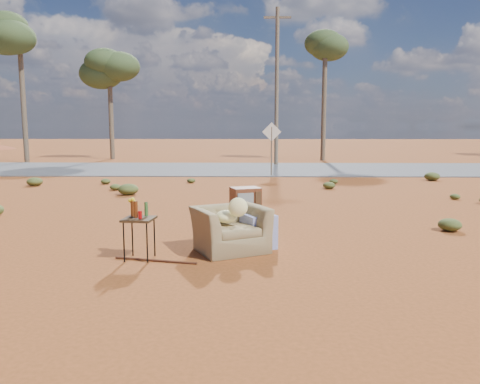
{
  "coord_description": "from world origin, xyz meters",
  "views": [
    {
      "loc": [
        0.6,
        -7.18,
        2.01
      ],
      "look_at": [
        0.42,
        1.45,
        0.8
      ],
      "focal_mm": 35.0,
      "sensor_mm": 36.0,
      "label": 1
    }
  ],
  "objects": [
    {
      "name": "eucalyptus_center",
      "position": [
        5.0,
        21.0,
        6.43
      ],
      "size": [
        3.2,
        3.2,
        7.6
      ],
      "color": "brown",
      "rests_on": "ground"
    },
    {
      "name": "rusty_bar",
      "position": [
        -0.81,
        -0.4,
        0.02
      ],
      "size": [
        1.29,
        0.33,
        0.04
      ],
      "primitive_type": "cylinder",
      "rotation": [
        0.0,
        1.57,
        -0.23
      ],
      "color": "#502115",
      "rests_on": "ground"
    },
    {
      "name": "ground",
      "position": [
        0.0,
        0.0,
        0.0
      ],
      "size": [
        140.0,
        140.0,
        0.0
      ],
      "primitive_type": "plane",
      "color": "brown",
      "rests_on": "ground"
    },
    {
      "name": "road_sign",
      "position": [
        1.5,
        12.0,
        1.5
      ],
      "size": [
        0.78,
        0.06,
        2.19
      ],
      "color": "brown",
      "rests_on": "ground"
    },
    {
      "name": "eucalyptus_left",
      "position": [
        -12.0,
        19.0,
        6.92
      ],
      "size": [
        3.2,
        3.2,
        8.1
      ],
      "color": "brown",
      "rests_on": "ground"
    },
    {
      "name": "scrub_patch",
      "position": [
        -0.82,
        4.41,
        0.14
      ],
      "size": [
        17.49,
        8.07,
        0.33
      ],
      "color": "#4B5726",
      "rests_on": "ground"
    },
    {
      "name": "highway",
      "position": [
        0.0,
        15.0,
        0.02
      ],
      "size": [
        140.0,
        7.0,
        0.04
      ],
      "primitive_type": "cube",
      "color": "#565659",
      "rests_on": "ground"
    },
    {
      "name": "utility_pole_center",
      "position": [
        2.0,
        17.5,
        4.15
      ],
      "size": [
        1.4,
        0.2,
        8.0
      ],
      "color": "brown",
      "rests_on": "ground"
    },
    {
      "name": "eucalyptus_near_left",
      "position": [
        -8.0,
        22.0,
        5.45
      ],
      "size": [
        3.2,
        3.2,
        6.6
      ],
      "color": "brown",
      "rests_on": "ground"
    },
    {
      "name": "armchair",
      "position": [
        0.37,
        0.3,
        0.45
      ],
      "size": [
        1.44,
        1.31,
        0.97
      ],
      "rotation": [
        0.0,
        0.0,
        0.46
      ],
      "color": "olive",
      "rests_on": "ground"
    },
    {
      "name": "side_table",
      "position": [
        -1.1,
        -0.25,
        0.66
      ],
      "size": [
        0.49,
        0.49,
        0.91
      ],
      "rotation": [
        0.0,
        0.0,
        -0.11
      ],
      "color": "#372514",
      "rests_on": "ground"
    },
    {
      "name": "tv_unit",
      "position": [
        0.53,
        1.74,
        0.63
      ],
      "size": [
        0.64,
        0.57,
        0.85
      ],
      "rotation": [
        0.0,
        0.0,
        0.35
      ],
      "color": "black",
      "rests_on": "ground"
    }
  ]
}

